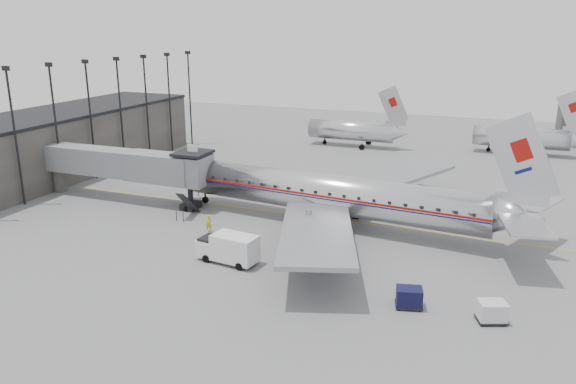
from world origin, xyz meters
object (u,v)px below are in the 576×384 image
at_px(airliner, 335,194).
at_px(service_van, 228,248).
at_px(baggage_cart_navy, 409,297).
at_px(ramp_worker, 209,223).
at_px(baggage_cart_white, 492,311).

xyz_separation_m(airliner, service_van, (-5.59, -12.22, -1.86)).
relative_size(baggage_cart_navy, ramp_worker, 1.32).
distance_m(airliner, ramp_worker, 12.72).
height_order(service_van, ramp_worker, service_van).
bearing_deg(ramp_worker, airliner, 3.11).
relative_size(airliner, baggage_cart_white, 17.40).
height_order(airliner, service_van, airliner).
relative_size(service_van, baggage_cart_navy, 2.54).
bearing_deg(service_van, airliner, 72.10).
distance_m(baggage_cart_navy, baggage_cart_white, 5.58).
bearing_deg(baggage_cart_navy, baggage_cart_white, -14.59).
bearing_deg(baggage_cart_white, service_van, 151.76).
height_order(service_van, baggage_cart_navy, service_van).
distance_m(service_van, ramp_worker, 7.86).
xyz_separation_m(service_van, baggage_cart_white, (21.28, -2.29, -0.54)).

